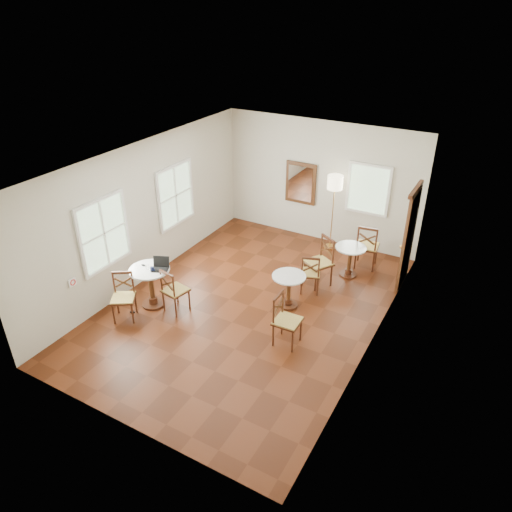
{
  "coord_description": "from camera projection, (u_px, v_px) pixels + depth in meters",
  "views": [
    {
      "loc": [
        4.0,
        -6.83,
        5.55
      ],
      "look_at": [
        0.0,
        0.3,
        1.0
      ],
      "focal_mm": 33.38,
      "sensor_mm": 36.0,
      "label": 1
    }
  ],
  "objects": [
    {
      "name": "cafe_table_near",
      "position": [
        151.0,
        283.0,
        9.39
      ],
      "size": [
        0.8,
        0.8,
        0.84
      ],
      "color": "#462111",
      "rests_on": "ground"
    },
    {
      "name": "chair_mid_b",
      "position": [
        286.0,
        320.0,
        8.37
      ],
      "size": [
        0.47,
        0.47,
        0.99
      ],
      "rotation": [
        0.0,
        0.0,
        1.6
      ],
      "color": "#462111",
      "rests_on": "ground"
    },
    {
      "name": "ground",
      "position": [
        249.0,
        305.0,
        9.61
      ],
      "size": [
        7.0,
        7.0,
        0.0
      ],
      "primitive_type": "plane",
      "color": "#51210E",
      "rests_on": "ground"
    },
    {
      "name": "cafe_table_mid",
      "position": [
        289.0,
        287.0,
        9.4
      ],
      "size": [
        0.67,
        0.67,
        0.71
      ],
      "color": "#462111",
      "rests_on": "ground"
    },
    {
      "name": "room_shell",
      "position": [
        253.0,
        215.0,
        8.93
      ],
      "size": [
        5.02,
        7.02,
        3.01
      ],
      "color": "beige",
      "rests_on": "ground"
    },
    {
      "name": "laptop",
      "position": [
        161.0,
        266.0,
        9.21
      ],
      "size": [
        0.39,
        0.37,
        0.23
      ],
      "rotation": [
        0.0,
        0.0,
        0.42
      ],
      "color": "black",
      "rests_on": "cafe_table_near"
    },
    {
      "name": "chair_near_b",
      "position": [
        123.0,
        297.0,
        9.04
      ],
      "size": [
        0.6,
        0.6,
        0.95
      ],
      "rotation": [
        0.0,
        0.0,
        0.56
      ],
      "color": "#462111",
      "rests_on": "ground"
    },
    {
      "name": "navy_mug",
      "position": [
        152.0,
        269.0,
        9.14
      ],
      "size": [
        0.11,
        0.07,
        0.08
      ],
      "color": "black",
      "rests_on": "cafe_table_near"
    },
    {
      "name": "chair_back_a",
      "position": [
        367.0,
        246.0,
        10.71
      ],
      "size": [
        0.55,
        0.55,
        1.07
      ],
      "rotation": [
        0.0,
        0.0,
        3.27
      ],
      "color": "#462111",
      "rests_on": "ground"
    },
    {
      "name": "chair_near_a",
      "position": [
        174.0,
        290.0,
        9.24
      ],
      "size": [
        0.51,
        0.51,
        0.94
      ],
      "rotation": [
        0.0,
        0.0,
        2.95
      ],
      "color": "#462111",
      "rests_on": "ground"
    },
    {
      "name": "cafe_table_back",
      "position": [
        350.0,
        258.0,
        10.43
      ],
      "size": [
        0.67,
        0.67,
        0.71
      ],
      "color": "#462111",
      "rests_on": "ground"
    },
    {
      "name": "mouse",
      "position": [
        143.0,
        265.0,
        9.33
      ],
      "size": [
        0.1,
        0.08,
        0.03
      ],
      "primitive_type": "ellipsoid",
      "rotation": [
        0.0,
        0.0,
        0.32
      ],
      "color": "black",
      "rests_on": "cafe_table_near"
    },
    {
      "name": "power_adapter",
      "position": [
        132.0,
        312.0,
        9.38
      ],
      "size": [
        0.09,
        0.05,
        0.03
      ],
      "primitive_type": "cube",
      "color": "black",
      "rests_on": "ground"
    },
    {
      "name": "chair_back_b",
      "position": [
        320.0,
        262.0,
        10.08
      ],
      "size": [
        0.68,
        0.68,
        1.08
      ],
      "rotation": [
        0.0,
        0.0,
        -0.55
      ],
      "color": "#462111",
      "rests_on": "ground"
    },
    {
      "name": "floor_lamp",
      "position": [
        335.0,
        187.0,
        11.03
      ],
      "size": [
        0.36,
        0.36,
        1.86
      ],
      "color": "#BF8C3F",
      "rests_on": "ground"
    },
    {
      "name": "chair_mid_a",
      "position": [
        310.0,
        273.0,
        9.86
      ],
      "size": [
        0.53,
        0.53,
        0.89
      ],
      "rotation": [
        0.0,
        0.0,
        3.49
      ],
      "color": "#462111",
      "rests_on": "ground"
    },
    {
      "name": "water_glass",
      "position": [
        147.0,
        267.0,
        9.19
      ],
      "size": [
        0.06,
        0.06,
        0.11
      ],
      "primitive_type": "cylinder",
      "color": "white",
      "rests_on": "cafe_table_near"
    }
  ]
}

